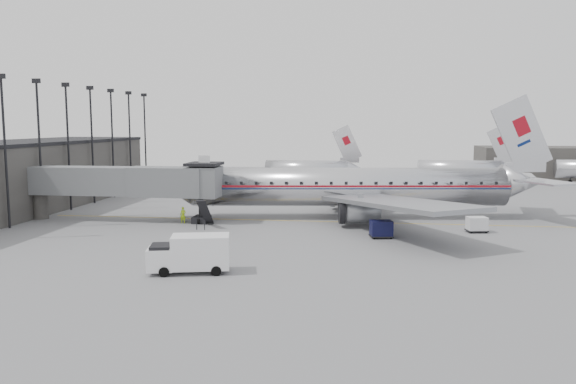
% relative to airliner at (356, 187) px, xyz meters
% --- Properties ---
extents(ground, '(160.00, 160.00, 0.00)m').
position_rel_airliner_xyz_m(ground, '(-6.86, -9.11, -3.44)').
color(ground, slate).
rests_on(ground, ground).
extents(terminal, '(12.00, 46.00, 8.00)m').
position_rel_airliner_xyz_m(terminal, '(-40.86, 0.89, 0.56)').
color(terminal, '#3A3835').
rests_on(terminal, ground).
extents(hangar, '(30.00, 12.00, 6.00)m').
position_rel_airliner_xyz_m(hangar, '(38.14, 50.89, -0.44)').
color(hangar, '#3A3835').
rests_on(hangar, ground).
extents(apron_line, '(60.00, 0.15, 0.01)m').
position_rel_airliner_xyz_m(apron_line, '(-3.86, -3.11, -3.43)').
color(apron_line, gold).
rests_on(apron_line, ground).
extents(jet_bridge, '(21.00, 6.20, 7.10)m').
position_rel_airliner_xyz_m(jet_bridge, '(-23.52, -5.45, 0.74)').
color(jet_bridge, '#585A5D').
rests_on(jet_bridge, ground).
extents(floodlight_masts, '(0.90, 42.25, 15.25)m').
position_rel_airliner_xyz_m(floodlight_masts, '(-34.36, 3.89, 4.92)').
color(floodlight_masts, black).
rests_on(floodlight_masts, ground).
extents(distant_aircraft_near, '(16.39, 3.20, 10.26)m').
position_rel_airliner_xyz_m(distant_aircraft_near, '(-8.65, 32.89, -0.71)').
color(distant_aircraft_near, silver).
rests_on(distant_aircraft_near, ground).
extents(distant_aircraft_mid, '(16.39, 3.20, 10.26)m').
position_rel_airliner_xyz_m(distant_aircraft_mid, '(17.35, 36.89, -0.71)').
color(distant_aircraft_mid, silver).
rests_on(distant_aircraft_mid, ground).
extents(airliner, '(43.12, 39.71, 13.67)m').
position_rel_airliner_xyz_m(airliner, '(0.00, 0.00, 0.00)').
color(airliner, silver).
rests_on(airliner, ground).
extents(service_van, '(5.98, 3.36, 2.65)m').
position_rel_airliner_xyz_m(service_van, '(-11.18, -25.13, -2.04)').
color(service_van, white).
rests_on(service_van, ground).
extents(baggage_cart_navy, '(2.29, 1.90, 1.60)m').
position_rel_airliner_xyz_m(baggage_cart_navy, '(2.48, -11.08, -2.59)').
color(baggage_cart_navy, black).
rests_on(baggage_cart_navy, ground).
extents(baggage_cart_white, '(2.10, 1.73, 1.48)m').
position_rel_airliner_xyz_m(baggage_cart_white, '(11.71, -7.11, -2.65)').
color(baggage_cart_white, silver).
rests_on(baggage_cart_white, ground).
extents(ramp_worker, '(0.64, 0.43, 1.74)m').
position_rel_airliner_xyz_m(ramp_worker, '(-17.96, -6.11, -2.57)').
color(ramp_worker, '#A9DB19').
rests_on(ramp_worker, ground).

